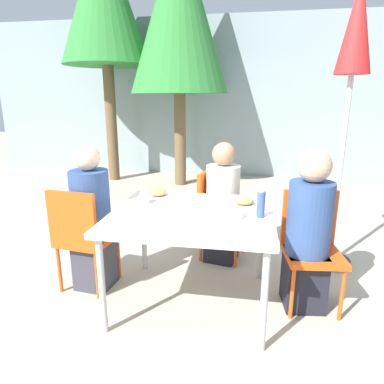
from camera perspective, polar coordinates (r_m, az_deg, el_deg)
The scene contains 16 objects.
ground_plane at distance 2.77m, azimuth 0.00°, elevation -17.72°, with size 24.00×24.00×0.00m, color #B2A893.
building_facade at distance 6.97m, azimuth 6.77°, elevation 15.20°, with size 10.00×0.20×3.00m.
dining_table at distance 2.47m, azimuth 0.00°, elevation -4.64°, with size 1.15×1.01×0.72m.
chair_left at distance 2.83m, azimuth -17.95°, elevation -6.49°, with size 0.45×0.45×0.85m.
person_left at distance 2.84m, azimuth -16.32°, elevation -4.71°, with size 0.30×0.30×1.18m.
chair_right at distance 2.71m, azimuth 19.20°, elevation -7.59°, with size 0.44×0.44×0.85m.
person_right at distance 2.59m, azimuth 18.76°, elevation -6.67°, with size 0.31×0.31×1.19m.
chair_far at distance 3.28m, azimuth 3.98°, elevation -2.70°, with size 0.47×0.47×0.85m.
person_far at distance 3.20m, azimuth 5.10°, elevation -2.30°, with size 0.33×0.33×1.13m.
closed_umbrella at distance 3.24m, azimuth 25.31°, elevation 19.69°, with size 0.36×0.36×2.45m.
plate_0 at distance 2.82m, azimuth -5.76°, elevation -0.32°, with size 0.27×0.27×0.07m.
plate_1 at distance 2.61m, azimuth 8.63°, elevation -1.71°, with size 0.27×0.27×0.07m.
bottle at distance 2.37m, azimuth 11.41°, elevation -1.96°, with size 0.06×0.06×0.20m.
drinking_cup at distance 2.65m, azimuth -7.96°, elevation -1.01°, with size 0.06×0.06×0.09m.
salad_bowl at distance 2.35m, azimuth 6.10°, elevation -3.61°, with size 0.20×0.20×0.05m.
tree_behind_right at distance 6.18m, azimuth -2.18°, elevation 27.93°, with size 1.64×1.64×4.16m.
Camera 1 is at (0.39, -2.28, 1.51)m, focal length 32.00 mm.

